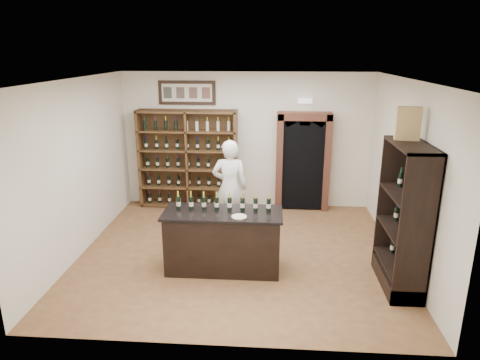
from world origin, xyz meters
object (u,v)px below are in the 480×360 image
tasting_counter (223,241)px  wine_crate (408,123)px  counter_bottle_0 (178,203)px  side_cabinet (403,239)px  wine_shelf (188,159)px  shopkeeper (230,187)px

tasting_counter → wine_crate: 3.31m
counter_bottle_0 → wine_crate: 3.65m
side_cabinet → wine_crate: size_ratio=4.61×
wine_shelf → shopkeeper: bearing=-53.6°
counter_bottle_0 → shopkeeper: (0.69, 1.40, -0.18)m
side_cabinet → tasting_counter: bearing=173.7°
counter_bottle_0 → side_cabinet: (3.44, -0.38, -0.35)m
wine_shelf → wine_crate: wine_crate is taller
tasting_counter → wine_shelf: bearing=110.6°
wine_shelf → counter_bottle_0: (0.38, -2.85, 0.01)m
wine_crate → counter_bottle_0: bearing=-174.4°
wine_shelf → counter_bottle_0: 2.88m
wine_shelf → shopkeeper: (1.07, -1.46, -0.17)m
counter_bottle_0 → shopkeeper: shopkeeper is taller
wine_shelf → counter_bottle_0: bearing=-82.4°
wine_shelf → wine_crate: bearing=-38.1°
wine_shelf → side_cabinet: same height
wine_shelf → side_cabinet: 5.02m
wine_crate → wine_shelf: bearing=149.4°
wine_shelf → tasting_counter: bearing=-69.4°
tasting_counter → shopkeeper: bearing=91.1°
wine_shelf → counter_bottle_0: wine_shelf is taller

